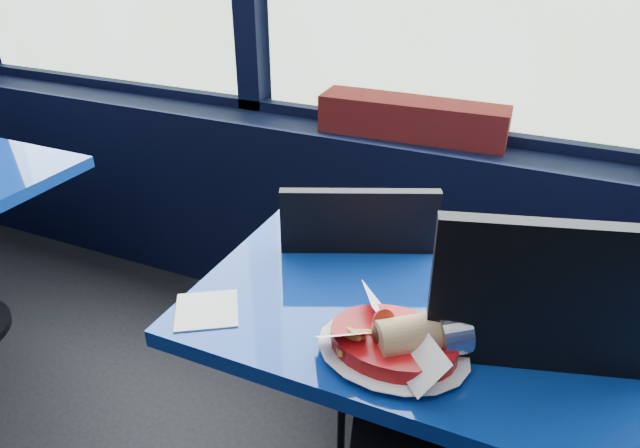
{
  "coord_description": "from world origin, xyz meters",
  "views": [
    {
      "loc": [
        0.41,
        0.95,
        1.52
      ],
      "look_at": [
        -0.05,
        1.98,
        0.9
      ],
      "focal_mm": 32.0,
      "sensor_mm": 36.0,
      "label": 1
    }
  ],
  "objects_px": {
    "food_basket": "(397,341)",
    "chair_near_back": "(384,301)",
    "near_table": "(458,371)",
    "soda_cup": "(590,301)",
    "planter_box": "(413,118)",
    "ketchup_bottle": "(511,260)"
  },
  "relations": [
    {
      "from": "food_basket",
      "to": "chair_near_back",
      "type": "bearing_deg",
      "value": 97.04
    },
    {
      "from": "near_table",
      "to": "chair_near_back",
      "type": "distance_m",
      "value": 0.36
    },
    {
      "from": "near_table",
      "to": "soda_cup",
      "type": "relative_size",
      "value": 4.71
    },
    {
      "from": "near_table",
      "to": "soda_cup",
      "type": "xyz_separation_m",
      "value": [
        0.23,
        0.05,
        0.25
      ]
    },
    {
      "from": "chair_near_back",
      "to": "planter_box",
      "type": "xyz_separation_m",
      "value": [
        -0.13,
        0.64,
        0.34
      ]
    },
    {
      "from": "planter_box",
      "to": "food_basket",
      "type": "bearing_deg",
      "value": -77.84
    },
    {
      "from": "near_table",
      "to": "planter_box",
      "type": "height_order",
      "value": "planter_box"
    },
    {
      "from": "chair_near_back",
      "to": "ketchup_bottle",
      "type": "bearing_deg",
      "value": 133.78
    },
    {
      "from": "chair_near_back",
      "to": "food_basket",
      "type": "height_order",
      "value": "chair_near_back"
    },
    {
      "from": "ketchup_bottle",
      "to": "near_table",
      "type": "bearing_deg",
      "value": -121.69
    },
    {
      "from": "planter_box",
      "to": "soda_cup",
      "type": "height_order",
      "value": "soda_cup"
    },
    {
      "from": "planter_box",
      "to": "ketchup_bottle",
      "type": "height_order",
      "value": "ketchup_bottle"
    },
    {
      "from": "planter_box",
      "to": "ketchup_bottle",
      "type": "xyz_separation_m",
      "value": [
        0.45,
        -0.78,
        -0.03
      ]
    },
    {
      "from": "food_basket",
      "to": "soda_cup",
      "type": "height_order",
      "value": "soda_cup"
    },
    {
      "from": "soda_cup",
      "to": "near_table",
      "type": "bearing_deg",
      "value": -169.1
    },
    {
      "from": "near_table",
      "to": "soda_cup",
      "type": "distance_m",
      "value": 0.34
    },
    {
      "from": "chair_near_back",
      "to": "soda_cup",
      "type": "relative_size",
      "value": 3.61
    },
    {
      "from": "near_table",
      "to": "planter_box",
      "type": "xyz_separation_m",
      "value": [
        -0.39,
        0.89,
        0.3
      ]
    },
    {
      "from": "chair_near_back",
      "to": "soda_cup",
      "type": "bearing_deg",
      "value": 135.0
    },
    {
      "from": "chair_near_back",
      "to": "ketchup_bottle",
      "type": "xyz_separation_m",
      "value": [
        0.32,
        -0.14,
        0.31
      ]
    },
    {
      "from": "near_table",
      "to": "ketchup_bottle",
      "type": "height_order",
      "value": "ketchup_bottle"
    },
    {
      "from": "chair_near_back",
      "to": "soda_cup",
      "type": "height_order",
      "value": "soda_cup"
    }
  ]
}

